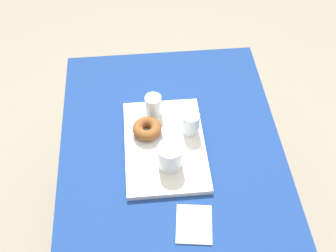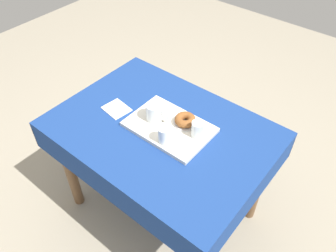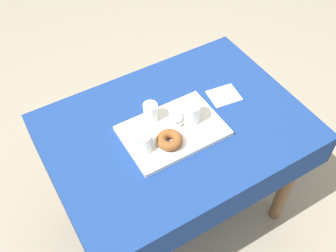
# 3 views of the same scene
# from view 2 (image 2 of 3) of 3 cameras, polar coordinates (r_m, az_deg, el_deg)

# --- Properties ---
(ground_plane) EXTENTS (6.00, 6.00, 0.00)m
(ground_plane) POSITION_cam_2_polar(r_m,az_deg,el_deg) (2.32, -0.89, -13.58)
(ground_plane) COLOR gray
(dining_table) EXTENTS (1.13, 0.82, 0.74)m
(dining_table) POSITION_cam_2_polar(r_m,az_deg,el_deg) (1.82, -1.11, -2.79)
(dining_table) COLOR navy
(dining_table) RESTS_ON ground
(serving_tray) EXTENTS (0.43, 0.29, 0.02)m
(serving_tray) POSITION_cam_2_polar(r_m,az_deg,el_deg) (1.73, 0.24, -0.15)
(serving_tray) COLOR silver
(serving_tray) RESTS_ON dining_table
(tea_mug_left) EXTENTS (0.13, 0.09, 0.10)m
(tea_mug_left) POSITION_cam_2_polar(r_m,az_deg,el_deg) (1.73, -2.27, 2.30)
(tea_mug_left) COLOR white
(tea_mug_left) RESTS_ON serving_tray
(water_glass_near) EXTENTS (0.06, 0.06, 0.09)m
(water_glass_near) POSITION_cam_2_polar(r_m,az_deg,el_deg) (1.65, 5.05, -0.69)
(water_glass_near) COLOR white
(water_glass_near) RESTS_ON serving_tray
(water_glass_far) EXTENTS (0.06, 0.06, 0.09)m
(water_glass_far) POSITION_cam_2_polar(r_m,az_deg,el_deg) (1.62, -0.58, -1.59)
(water_glass_far) COLOR white
(water_glass_far) RESTS_ON serving_tray
(donut_plate_left) EXTENTS (0.12, 0.12, 0.01)m
(donut_plate_left) POSITION_cam_2_polar(r_m,az_deg,el_deg) (1.73, 2.91, 0.49)
(donut_plate_left) COLOR silver
(donut_plate_left) RESTS_ON serving_tray
(sugar_donut_left) EXTENTS (0.11, 0.11, 0.04)m
(sugar_donut_left) POSITION_cam_2_polar(r_m,az_deg,el_deg) (1.72, 2.94, 1.07)
(sugar_donut_left) COLOR brown
(sugar_donut_left) RESTS_ON donut_plate_left
(paper_napkin) EXTENTS (0.15, 0.13, 0.01)m
(paper_napkin) POSITION_cam_2_polar(r_m,az_deg,el_deg) (1.87, -8.73, 2.89)
(paper_napkin) COLOR white
(paper_napkin) RESTS_ON dining_table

